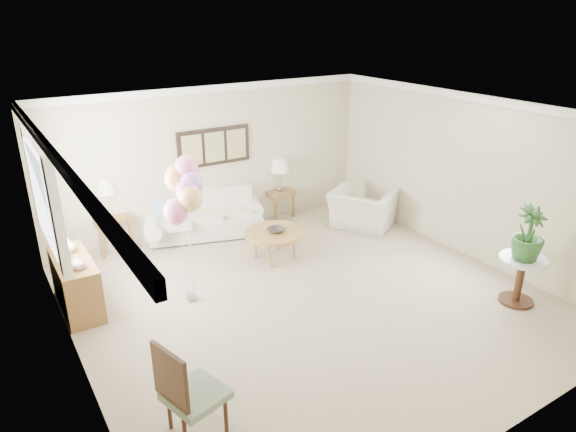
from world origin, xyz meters
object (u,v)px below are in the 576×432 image
object	(u,v)px
accent_chair	(187,391)
sofa	(204,218)
coffee_table	(275,234)
balloon_cluster	(185,189)
armchair	(362,209)

from	to	relation	value
accent_chair	sofa	bearing A→B (deg)	64.67
accent_chair	coffee_table	bearing A→B (deg)	46.98
sofa	balloon_cluster	world-z (taller)	balloon_cluster
accent_chair	balloon_cluster	xyz separation A→B (m)	(0.97, 2.29, 1.10)
armchair	accent_chair	bearing A→B (deg)	94.70
balloon_cluster	armchair	bearing A→B (deg)	11.99
sofa	coffee_table	bearing A→B (deg)	-69.99
coffee_table	accent_chair	size ratio (longest dim) A/B	0.93
sofa	coffee_table	distance (m)	1.63
balloon_cluster	accent_chair	bearing A→B (deg)	-113.09
sofa	armchair	distance (m)	2.90
accent_chair	balloon_cluster	bearing A→B (deg)	66.91
coffee_table	armchair	distance (m)	2.08
coffee_table	balloon_cluster	bearing A→B (deg)	-162.88
coffee_table	armchair	size ratio (longest dim) A/B	0.89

